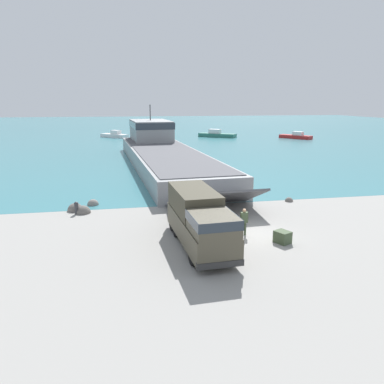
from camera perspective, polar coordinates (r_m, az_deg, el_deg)
name	(u,v)px	position (r m, az deg, el deg)	size (l,w,h in m)	color
ground_plane	(249,234)	(23.78, 8.70, -6.39)	(240.00, 240.00, 0.00)	gray
water_surface	(146,128)	(118.92, -7.02, 9.69)	(240.00, 180.00, 0.01)	teal
landing_craft	(161,149)	(50.83, -4.76, 6.54)	(10.32, 41.71, 7.57)	gray
military_truck	(200,219)	(21.17, 1.18, -4.16)	(2.78, 7.86, 3.07)	#4C4738
soldier_on_ramp	(244,220)	(23.26, 7.93, -4.25)	(0.45, 0.27, 1.71)	#3D4C33
moored_boat_a	(296,136)	(87.00, 15.56, 8.20)	(5.98, 6.96, 1.55)	#B22323
moored_boat_b	(217,134)	(87.44, 3.80, 8.74)	(8.41, 6.93, 1.78)	#2D7060
moored_boat_c	(115,135)	(88.16, -11.71, 8.50)	(6.43, 6.10, 1.64)	white
mooring_bollard	(76,207)	(28.74, -17.21, -2.25)	(0.32, 0.32, 0.94)	#333338
cargo_crate	(282,237)	(22.66, 13.63, -6.69)	(0.72, 0.86, 0.72)	#3D4C33
shoreline_rock_a	(75,211)	(29.80, -17.34, -2.72)	(1.17, 1.17, 1.17)	#66605B
shoreline_rock_b	(289,201)	(32.09, 14.56, -1.38)	(0.67, 0.67, 0.67)	#66605B
shoreline_rock_c	(83,213)	(29.01, -16.24, -3.09)	(1.13, 1.13, 1.13)	#66605B
shoreline_rock_d	(93,205)	(31.05, -14.84, -1.90)	(0.91, 0.91, 0.91)	gray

